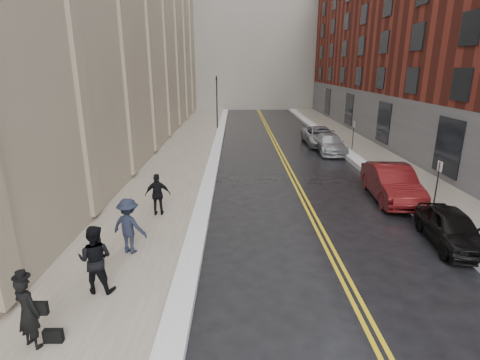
{
  "coord_description": "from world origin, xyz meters",
  "views": [
    {
      "loc": [
        -0.74,
        -7.23,
        6.06
      ],
      "look_at": [
        -0.58,
        7.43,
        1.6
      ],
      "focal_mm": 28.0,
      "sensor_mm": 36.0,
      "label": 1
    }
  ],
  "objects_px": {
    "car_maroon": "(392,183)",
    "pedestrian_b": "(129,226)",
    "pedestrian_a": "(95,259)",
    "pedestrian_c": "(158,194)",
    "car_black": "(451,228)",
    "pedestrian_main": "(28,312)",
    "car_silver_far": "(320,136)",
    "car_silver_near": "(330,144)"
  },
  "relations": [
    {
      "from": "car_maroon",
      "to": "pedestrian_b",
      "type": "xyz_separation_m",
      "value": [
        -10.81,
        -5.45,
        0.27
      ]
    },
    {
      "from": "pedestrian_a",
      "to": "pedestrian_c",
      "type": "relative_size",
      "value": 1.1
    },
    {
      "from": "car_maroon",
      "to": "pedestrian_c",
      "type": "relative_size",
      "value": 2.82
    },
    {
      "from": "car_maroon",
      "to": "pedestrian_c",
      "type": "distance_m",
      "value": 10.75
    },
    {
      "from": "car_black",
      "to": "pedestrian_c",
      "type": "xyz_separation_m",
      "value": [
        -10.75,
        2.57,
        0.39
      ]
    },
    {
      "from": "pedestrian_main",
      "to": "pedestrian_c",
      "type": "relative_size",
      "value": 0.98
    },
    {
      "from": "car_black",
      "to": "pedestrian_main",
      "type": "distance_m",
      "value": 13.05
    },
    {
      "from": "car_black",
      "to": "car_silver_far",
      "type": "height_order",
      "value": "car_silver_far"
    },
    {
      "from": "pedestrian_main",
      "to": "pedestrian_a",
      "type": "relative_size",
      "value": 0.89
    },
    {
      "from": "pedestrian_b",
      "to": "pedestrian_main",
      "type": "bearing_deg",
      "value": 96.88
    },
    {
      "from": "car_maroon",
      "to": "pedestrian_b",
      "type": "relative_size",
      "value": 2.64
    },
    {
      "from": "car_silver_near",
      "to": "pedestrian_c",
      "type": "xyz_separation_m",
      "value": [
        -10.07,
        -12.26,
        0.36
      ]
    },
    {
      "from": "pedestrian_a",
      "to": "car_silver_far",
      "type": "bearing_deg",
      "value": -114.39
    },
    {
      "from": "car_black",
      "to": "pedestrian_a",
      "type": "relative_size",
      "value": 1.95
    },
    {
      "from": "pedestrian_main",
      "to": "car_silver_far",
      "type": "bearing_deg",
      "value": -91.79
    },
    {
      "from": "car_silver_far",
      "to": "pedestrian_c",
      "type": "relative_size",
      "value": 2.94
    },
    {
      "from": "car_silver_near",
      "to": "car_silver_far",
      "type": "bearing_deg",
      "value": 93.24
    },
    {
      "from": "pedestrian_main",
      "to": "pedestrian_b",
      "type": "height_order",
      "value": "pedestrian_b"
    },
    {
      "from": "car_maroon",
      "to": "pedestrian_b",
      "type": "height_order",
      "value": "pedestrian_b"
    },
    {
      "from": "car_silver_far",
      "to": "pedestrian_b",
      "type": "relative_size",
      "value": 2.75
    },
    {
      "from": "pedestrian_a",
      "to": "pedestrian_b",
      "type": "xyz_separation_m",
      "value": [
        0.29,
        2.23,
        -0.02
      ]
    },
    {
      "from": "pedestrian_main",
      "to": "pedestrian_a",
      "type": "distance_m",
      "value": 2.23
    },
    {
      "from": "pedestrian_main",
      "to": "pedestrian_a",
      "type": "xyz_separation_m",
      "value": [
        0.7,
        2.12,
        0.1
      ]
    },
    {
      "from": "car_black",
      "to": "car_silver_far",
      "type": "xyz_separation_m",
      "value": [
        -0.79,
        17.6,
        0.08
      ]
    },
    {
      "from": "car_silver_far",
      "to": "pedestrian_main",
      "type": "distance_m",
      "value": 25.29
    },
    {
      "from": "car_black",
      "to": "pedestrian_a",
      "type": "height_order",
      "value": "pedestrian_a"
    },
    {
      "from": "car_silver_near",
      "to": "pedestrian_b",
      "type": "relative_size",
      "value": 2.45
    },
    {
      "from": "car_silver_far",
      "to": "pedestrian_a",
      "type": "bearing_deg",
      "value": -117.05
    },
    {
      "from": "pedestrian_main",
      "to": "pedestrian_b",
      "type": "distance_m",
      "value": 4.45
    },
    {
      "from": "pedestrian_a",
      "to": "pedestrian_c",
      "type": "bearing_deg",
      "value": -93.15
    },
    {
      "from": "pedestrian_a",
      "to": "car_black",
      "type": "bearing_deg",
      "value": -162.65
    },
    {
      "from": "pedestrian_b",
      "to": "pedestrian_a",
      "type": "bearing_deg",
      "value": 102.23
    },
    {
      "from": "pedestrian_a",
      "to": "pedestrian_main",
      "type": "bearing_deg",
      "value": 74.51
    },
    {
      "from": "car_black",
      "to": "pedestrian_b",
      "type": "xyz_separation_m",
      "value": [
        -11.03,
        -0.72,
        0.45
      ]
    },
    {
      "from": "car_maroon",
      "to": "pedestrian_a",
      "type": "height_order",
      "value": "pedestrian_a"
    },
    {
      "from": "car_black",
      "to": "car_silver_far",
      "type": "bearing_deg",
      "value": 98.84
    },
    {
      "from": "car_silver_near",
      "to": "pedestrian_main",
      "type": "distance_m",
      "value": 22.9
    },
    {
      "from": "car_silver_near",
      "to": "pedestrian_a",
      "type": "relative_size",
      "value": 2.39
    },
    {
      "from": "pedestrian_c",
      "to": "car_black",
      "type": "bearing_deg",
      "value": 160.44
    },
    {
      "from": "car_silver_far",
      "to": "pedestrian_b",
      "type": "distance_m",
      "value": 20.99
    },
    {
      "from": "car_black",
      "to": "car_maroon",
      "type": "distance_m",
      "value": 4.74
    },
    {
      "from": "car_silver_near",
      "to": "pedestrian_a",
      "type": "xyz_separation_m",
      "value": [
        -10.64,
        -17.78,
        0.44
      ]
    }
  ]
}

